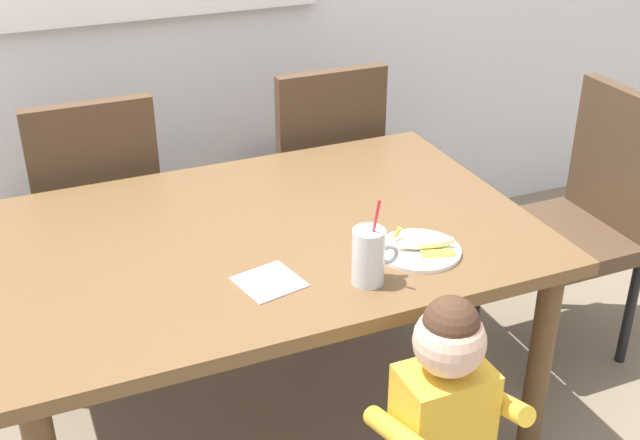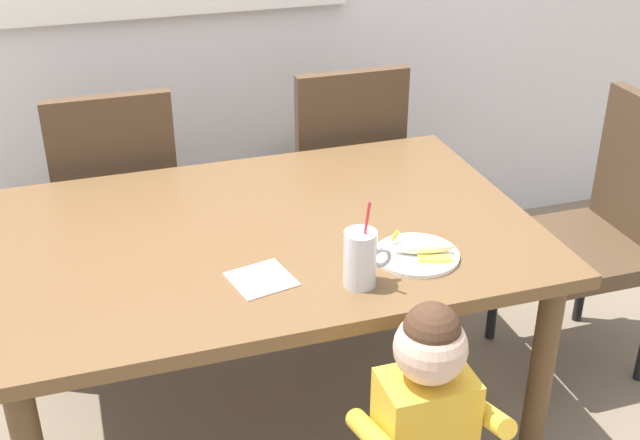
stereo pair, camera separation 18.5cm
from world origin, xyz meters
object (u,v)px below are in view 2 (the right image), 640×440
Objects in this scene: milk_cup at (361,261)px; paper_napkin at (261,279)px; dining_chair_right at (341,167)px; dining_table at (266,254)px; toddler_standing at (425,417)px; snack_plate at (417,255)px; peeled_banana at (423,247)px; dining_chair_left at (116,197)px; dining_chair_far at (605,223)px.

milk_cup is 0.26m from paper_napkin.
dining_chair_right is at bearing 73.30° from milk_cup.
milk_cup is at bearing 73.30° from dining_chair_right.
paper_napkin is (-0.08, -0.26, 0.09)m from dining_table.
milk_cup reaches higher than toddler_standing.
milk_cup is 1.09× the size of snack_plate.
peeled_banana is (0.36, -0.28, 0.11)m from dining_table.
dining_chair_left is at bearing 116.09° from milk_cup.
dining_table is 10.22× the size of paper_napkin.
dining_chair_left is 1.00× the size of dining_chair_right.
milk_cup is at bearing -66.49° from dining_table.
dining_chair_right is at bearing 83.36° from peeled_banana.
dining_chair_left is (-0.37, 0.72, -0.10)m from dining_table.
milk_cup is 1.43× the size of peeled_banana.
dining_chair_left is at bearing 125.80° from snack_plate.
dining_table is at bearing 117.34° from dining_chair_left.
milk_cup is at bearing -157.25° from snack_plate.
dining_chair_right reaches higher than snack_plate.
dining_chair_left is 3.84× the size of milk_cup.
dining_table is 1.60× the size of dining_chair_left.
toddler_standing is 5.59× the size of paper_napkin.
dining_chair_far is at bearing 35.15° from toddler_standing.
dining_chair_right reaches higher than dining_table.
dining_chair_far is 0.90m from peeled_banana.
dining_chair_left is 6.40× the size of paper_napkin.
snack_plate is at bearing 22.75° from milk_cup.
dining_chair_left is at bearing 117.34° from dining_table.
peeled_banana is (-0.82, -0.30, 0.21)m from dining_chair_far.
paper_napkin is at bearing -106.62° from dining_table.
peeled_banana is 0.44m from paper_napkin.
dining_table is 1.18m from dining_chair_far.
toddler_standing is 3.64× the size of snack_plate.
milk_cup reaches higher than dining_chair_far.
dining_chair_right is (0.48, 0.72, -0.10)m from dining_table.
dining_chair_left is 1.26m from peeled_banana.
peeled_banana reaches higher than dining_table.
toddler_standing is 0.53m from paper_napkin.
dining_chair_left reaches higher than dining_table.
milk_cup is (0.16, -0.36, 0.15)m from dining_table.
snack_plate is (-0.83, -0.29, 0.19)m from dining_chair_far.
dining_chair_right is 6.40× the size of paper_napkin.
dining_table is 1.60× the size of dining_chair_far.
dining_chair_far is 5.47× the size of peeled_banana.
toddler_standing reaches higher than snack_plate.
peeled_banana is (0.15, 0.38, 0.23)m from toddler_standing.
dining_table is 1.60× the size of dining_chair_right.
dining_table is at bearing 107.63° from toddler_standing.
snack_plate is at bearing 82.45° from dining_chair_right.
peeled_banana is at bearing -37.94° from dining_table.
dining_table is at bearing 73.38° from paper_napkin.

